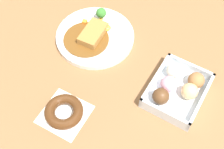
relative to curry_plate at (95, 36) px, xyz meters
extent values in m
plane|color=brown|center=(0.11, 0.16, -0.01)|extent=(1.60, 1.60, 0.00)
cylinder|color=white|center=(0.00, 0.00, -0.01)|extent=(0.26, 0.26, 0.02)
cylinder|color=brown|center=(0.03, -0.01, 0.01)|extent=(0.15, 0.15, 0.01)
cube|color=#A87538|center=(0.01, 0.00, 0.02)|extent=(0.11, 0.07, 0.02)
cylinder|color=white|center=(-0.04, 0.02, 0.01)|extent=(0.06, 0.06, 0.00)
ellipsoid|color=yellow|center=(-0.04, 0.02, 0.02)|extent=(0.03, 0.03, 0.01)
cylinder|color=#8CB766|center=(-0.07, -0.02, 0.01)|extent=(0.01, 0.01, 0.02)
sphere|color=#387A2D|center=(-0.07, -0.02, 0.03)|extent=(0.03, 0.03, 0.03)
cube|color=orange|center=(-0.03, -0.05, 0.01)|extent=(0.02, 0.02, 0.01)
cube|color=orange|center=(-0.05, -0.01, 0.01)|extent=(0.02, 0.02, 0.01)
cube|color=silver|center=(0.06, 0.32, -0.01)|extent=(0.19, 0.15, 0.01)
cube|color=silver|center=(-0.03, 0.32, 0.01)|extent=(0.01, 0.15, 0.03)
cube|color=silver|center=(0.15, 0.32, 0.01)|extent=(0.01, 0.15, 0.03)
cube|color=silver|center=(0.06, 0.25, 0.01)|extent=(0.19, 0.01, 0.03)
cube|color=silver|center=(0.06, 0.39, 0.01)|extent=(0.19, 0.01, 0.03)
sphere|color=#EFE5C6|center=(0.01, 0.29, 0.02)|extent=(0.05, 0.05, 0.05)
sphere|color=pink|center=(0.06, 0.29, 0.02)|extent=(0.05, 0.05, 0.05)
sphere|color=brown|center=(0.11, 0.29, 0.02)|extent=(0.05, 0.05, 0.05)
sphere|color=#9E6B3D|center=(0.01, 0.36, 0.02)|extent=(0.05, 0.05, 0.05)
sphere|color=#DBB77A|center=(0.05, 0.35, 0.02)|extent=(0.05, 0.05, 0.05)
cube|color=white|center=(0.28, 0.08, -0.01)|extent=(0.13, 0.13, 0.00)
torus|color=#4C2B14|center=(0.28, 0.08, 0.00)|extent=(0.11, 0.11, 0.03)
camera|label=1|loc=(0.54, 0.39, 0.77)|focal=48.96mm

